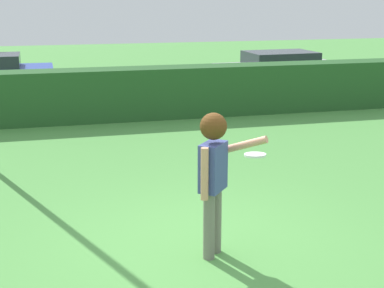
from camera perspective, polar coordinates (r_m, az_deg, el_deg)
name	(u,v)px	position (r m, az deg, el deg)	size (l,w,h in m)	color
ground_plane	(199,246)	(7.31, 0.68, -10.21)	(60.00, 60.00, 0.00)	#539B48
person	(214,168)	(6.66, 2.21, -2.43)	(0.83, 0.47, 1.78)	slate
frisbee	(255,155)	(6.06, 6.38, -1.10)	(0.24, 0.24, 0.04)	white
hedge_row	(119,94)	(14.45, -7.31, 5.01)	(24.73, 0.90, 1.29)	#275627
parked_car_silver	(280,69)	(19.11, 8.83, 7.50)	(4.28, 1.98, 1.25)	#B7B7BC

